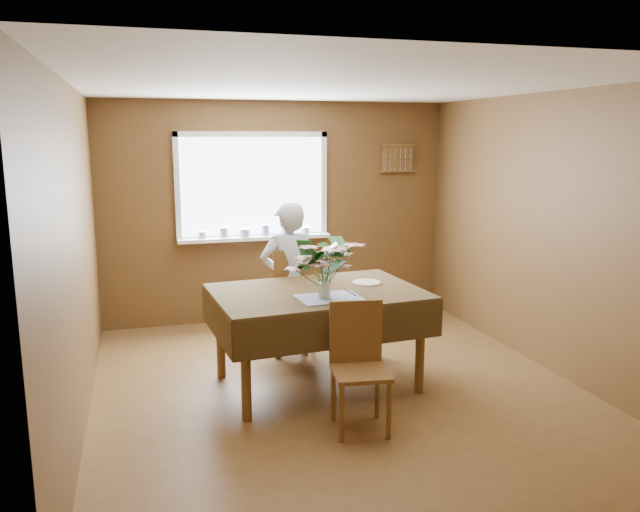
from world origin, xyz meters
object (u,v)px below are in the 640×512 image
object	(u,v)px
chair_near	(358,360)
flower_bouquet	(324,263)
seated_woman	(288,280)
dining_table	(317,302)
chair_far	(289,296)

from	to	relation	value
chair_near	flower_bouquet	world-z (taller)	flower_bouquet
seated_woman	flower_bouquet	xyz separation A→B (m)	(0.05, -1.05, 0.37)
flower_bouquet	dining_table	bearing A→B (deg)	86.82
dining_table	chair_far	bearing A→B (deg)	87.96
chair_far	flower_bouquet	world-z (taller)	flower_bouquet
chair_near	seated_woman	xyz separation A→B (m)	(-0.14, 1.61, 0.25)
seated_woman	flower_bouquet	bearing A→B (deg)	86.83
chair_far	chair_near	world-z (taller)	chair_far
dining_table	chair_far	distance (m)	0.88
chair_far	chair_near	size ratio (longest dim) A/B	1.15
dining_table	chair_near	bearing A→B (deg)	-88.78
chair_far	flower_bouquet	xyz separation A→B (m)	(0.02, -1.13, 0.55)
chair_far	chair_near	distance (m)	1.69
seated_woman	flower_bouquet	distance (m)	1.12
chair_far	seated_woman	xyz separation A→B (m)	(-0.03, -0.08, 0.18)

